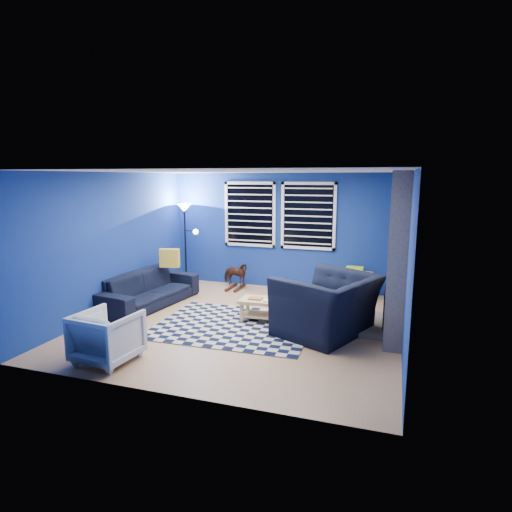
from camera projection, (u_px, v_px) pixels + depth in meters
The scene contains 18 objects.
floor at pixel (244, 323), 7.16m from camera, with size 5.00×5.00×0.00m, color tan.
ceiling at pixel (243, 171), 6.70m from camera, with size 5.00×5.00×0.00m, color white.
wall_back at pixel (283, 231), 9.26m from camera, with size 5.00×5.00×0.00m, color navy.
wall_left at pixel (114, 242), 7.70m from camera, with size 5.00×5.00×0.00m, color navy.
wall_right at pixel (407, 259), 6.16m from camera, with size 5.00×5.00×0.00m, color navy.
fireplace at pixel (397, 256), 6.68m from camera, with size 0.65×2.00×2.50m.
window_left at pixel (250, 214), 9.39m from camera, with size 1.17×0.06×1.42m.
window_right at pixel (308, 216), 8.99m from camera, with size 1.17×0.06×1.42m.
tv at pixel (403, 232), 8.01m from camera, with size 0.07×1.00×0.58m.
rug at pixel (235, 325), 7.03m from camera, with size 2.50×2.00×0.02m, color black.
sofa at pixel (148, 289), 8.10m from camera, with size 0.85×2.19×0.64m, color black.
armchair_big at pixel (327, 305), 6.59m from camera, with size 1.25×1.43×0.93m, color black.
armchair_bent at pixel (107, 336), 5.64m from camera, with size 0.73×0.75×0.69m, color gray.
rocking_horse at pixel (235, 274), 9.29m from camera, with size 0.62×0.28×0.52m, color #4A2B18.
coffee_table at pixel (264, 305), 7.22m from camera, with size 0.82×0.49×0.40m.
cabinet at pixel (354, 283), 8.72m from camera, with size 0.74×0.63×0.61m.
floor_lamp at pixel (185, 219), 9.47m from camera, with size 0.50×0.31×1.83m.
throw_pillow at pixel (170, 258), 8.50m from camera, with size 0.39×0.12×0.37m, color gold.
Camera 1 is at (2.33, -6.42, 2.42)m, focal length 30.00 mm.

